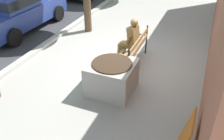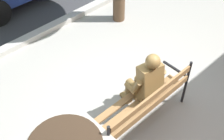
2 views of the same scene
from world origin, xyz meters
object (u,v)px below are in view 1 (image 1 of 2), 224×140
bronze_statue_seated (129,40)px  parked_car_blue (17,8)px  leaning_signboard (185,136)px  concrete_planter (112,77)px  park_bench (133,48)px

bronze_statue_seated → parked_car_blue: parked_car_blue is taller
parked_car_blue → leaning_signboard: size_ratio=4.58×
concrete_planter → bronze_statue_seated: bearing=4.2°
concrete_planter → leaning_signboard: 2.39m
concrete_planter → parked_car_blue: size_ratio=0.27×
bronze_statue_seated → concrete_planter: 1.67m
leaning_signboard → parked_car_blue: bearing=61.5°
park_bench → leaning_signboard: bearing=-145.8°
park_bench → parked_car_blue: size_ratio=0.44×
bronze_statue_seated → parked_car_blue: bearing=81.4°
concrete_planter → parked_car_blue: bearing=64.2°
park_bench → parked_car_blue: 5.07m
park_bench → bronze_statue_seated: bronze_statue_seated is taller
concrete_planter → leaning_signboard: leaning_signboard is taller
parked_car_blue → bronze_statue_seated: bearing=-98.6°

